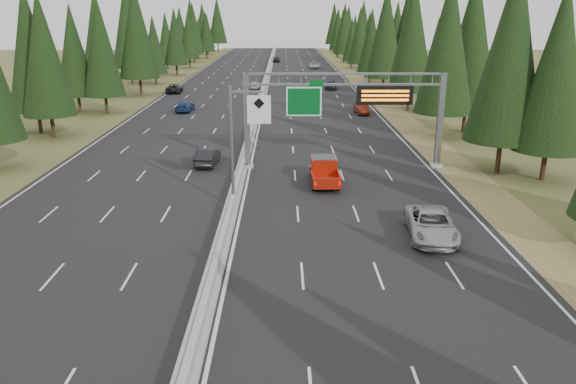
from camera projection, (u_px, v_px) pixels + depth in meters
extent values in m
cube|color=black|center=(263.00, 95.00, 89.96)|extent=(32.00, 260.00, 0.08)
cube|color=olive|center=(373.00, 95.00, 90.11)|extent=(3.60, 260.00, 0.06)
cube|color=brown|center=(152.00, 95.00, 89.83)|extent=(3.60, 260.00, 0.06)
cube|color=#969691|center=(262.00, 93.00, 89.91)|extent=(0.70, 260.00, 0.30)
cube|color=#969691|center=(262.00, 91.00, 89.79)|extent=(0.30, 260.00, 0.60)
cube|color=slate|center=(247.00, 121.00, 45.88)|extent=(0.45, 0.45, 7.80)
cube|color=#969691|center=(248.00, 166.00, 47.02)|extent=(0.90, 0.90, 0.30)
cube|color=slate|center=(440.00, 121.00, 46.01)|extent=(0.45, 0.45, 7.80)
cube|color=#969691|center=(436.00, 165.00, 47.14)|extent=(0.90, 0.90, 0.30)
cube|color=slate|center=(345.00, 74.00, 44.79)|extent=(15.85, 0.35, 0.16)
cube|color=slate|center=(345.00, 84.00, 45.05)|extent=(15.85, 0.35, 0.16)
cube|color=#054C19|center=(304.00, 101.00, 45.18)|extent=(3.00, 0.10, 2.50)
cube|color=silver|center=(304.00, 102.00, 45.13)|extent=(2.85, 0.02, 2.35)
cube|color=#054C19|center=(317.00, 83.00, 44.74)|extent=(1.10, 0.10, 0.45)
cube|color=black|center=(385.00, 95.00, 45.04)|extent=(4.50, 0.40, 1.50)
cube|color=orange|center=(385.00, 91.00, 44.72)|extent=(3.80, 0.02, 0.18)
cube|color=orange|center=(385.00, 96.00, 44.83)|extent=(3.80, 0.02, 0.18)
cube|color=orange|center=(385.00, 100.00, 44.93)|extent=(3.80, 0.02, 0.18)
cylinder|color=slate|center=(232.00, 148.00, 36.32)|extent=(0.20, 0.20, 8.00)
cube|color=#969691|center=(234.00, 205.00, 37.50)|extent=(0.50, 0.50, 0.20)
cube|color=slate|center=(246.00, 92.00, 35.24)|extent=(2.00, 0.15, 0.15)
cube|color=silver|center=(259.00, 110.00, 35.46)|extent=(1.50, 0.06, 1.80)
cylinder|color=black|center=(499.00, 157.00, 45.37)|extent=(0.40, 0.40, 2.70)
cone|color=black|center=(511.00, 49.00, 42.83)|extent=(6.07, 6.07, 14.15)
cylinder|color=black|center=(544.00, 165.00, 43.38)|extent=(0.40, 0.40, 2.39)
cone|color=black|center=(558.00, 67.00, 41.12)|extent=(5.38, 5.38, 12.56)
cylinder|color=black|center=(441.00, 125.00, 58.35)|extent=(0.40, 0.40, 2.65)
cone|color=black|center=(448.00, 43.00, 55.84)|extent=(5.96, 5.96, 13.90)
cylinder|color=black|center=(464.00, 120.00, 61.20)|extent=(0.40, 0.40, 2.72)
cone|color=black|center=(472.00, 39.00, 58.63)|extent=(6.12, 6.12, 14.28)
cylinder|color=black|center=(408.00, 101.00, 74.85)|extent=(0.40, 0.40, 2.69)
cone|color=black|center=(412.00, 35.00, 72.31)|extent=(6.06, 6.06, 14.15)
cylinder|color=black|center=(433.00, 103.00, 75.22)|extent=(0.40, 0.40, 1.93)
cone|color=black|center=(436.00, 57.00, 73.40)|extent=(4.34, 4.34, 10.12)
cylinder|color=black|center=(383.00, 86.00, 89.97)|extent=(0.40, 0.40, 2.69)
cone|color=black|center=(386.00, 32.00, 87.43)|extent=(6.05, 6.05, 14.11)
cylinder|color=black|center=(405.00, 84.00, 91.63)|extent=(0.40, 0.40, 2.84)
cone|color=black|center=(408.00, 28.00, 88.95)|extent=(6.39, 6.39, 14.90)
cylinder|color=black|center=(370.00, 77.00, 104.95)|extent=(0.40, 0.40, 2.17)
cone|color=black|center=(371.00, 40.00, 102.91)|extent=(4.87, 4.87, 11.37)
cylinder|color=black|center=(394.00, 77.00, 104.82)|extent=(0.40, 0.40, 2.36)
cone|color=black|center=(397.00, 36.00, 102.59)|extent=(5.31, 5.31, 12.39)
cylinder|color=black|center=(359.00, 69.00, 120.61)|extent=(0.40, 0.40, 2.24)
cone|color=black|center=(360.00, 35.00, 118.49)|extent=(5.04, 5.04, 11.77)
cylinder|color=black|center=(383.00, 70.00, 121.00)|extent=(0.40, 0.40, 1.92)
cone|color=black|center=(384.00, 41.00, 119.18)|extent=(4.33, 4.33, 10.10)
cylinder|color=black|center=(351.00, 65.00, 133.18)|extent=(0.40, 0.40, 1.87)
cone|color=black|center=(352.00, 39.00, 131.42)|extent=(4.20, 4.20, 9.80)
cylinder|color=black|center=(368.00, 64.00, 134.23)|extent=(0.40, 0.40, 2.09)
cone|color=black|center=(369.00, 35.00, 132.26)|extent=(4.70, 4.70, 10.98)
cylinder|color=black|center=(344.00, 58.00, 148.72)|extent=(0.40, 0.40, 2.47)
cone|color=black|center=(345.00, 28.00, 146.39)|extent=(5.55, 5.55, 12.96)
cylinder|color=black|center=(362.00, 58.00, 148.50)|extent=(0.40, 0.40, 2.56)
cone|color=black|center=(363.00, 27.00, 146.08)|extent=(5.76, 5.76, 13.44)
cylinder|color=black|center=(337.00, 54.00, 166.05)|extent=(0.40, 0.40, 2.29)
cone|color=black|center=(338.00, 29.00, 163.88)|extent=(5.16, 5.16, 12.03)
cylinder|color=black|center=(354.00, 55.00, 163.03)|extent=(0.40, 0.40, 1.99)
cone|color=black|center=(355.00, 33.00, 161.15)|extent=(4.49, 4.49, 10.47)
cylinder|color=black|center=(337.00, 52.00, 178.97)|extent=(0.40, 0.40, 1.81)
cone|color=black|center=(337.00, 33.00, 177.26)|extent=(4.08, 4.08, 9.51)
cylinder|color=black|center=(348.00, 50.00, 180.96)|extent=(0.40, 0.40, 2.45)
cone|color=black|center=(348.00, 26.00, 178.64)|extent=(5.52, 5.52, 12.87)
cylinder|color=black|center=(333.00, 48.00, 192.92)|extent=(0.40, 0.40, 2.63)
cone|color=black|center=(334.00, 23.00, 190.44)|extent=(5.91, 5.91, 13.79)
cylinder|color=black|center=(342.00, 48.00, 194.98)|extent=(0.40, 0.40, 2.24)
cone|color=black|center=(342.00, 27.00, 192.87)|extent=(5.03, 5.03, 11.73)
cylinder|color=black|center=(53.00, 126.00, 58.45)|extent=(0.40, 0.40, 2.37)
cone|color=black|center=(43.00, 54.00, 56.21)|extent=(5.32, 5.32, 12.42)
cylinder|color=black|center=(40.00, 122.00, 60.70)|extent=(0.40, 0.40, 2.47)
cone|color=black|center=(30.00, 48.00, 58.37)|extent=(5.55, 5.55, 12.96)
cylinder|color=black|center=(106.00, 105.00, 72.71)|extent=(0.40, 0.40, 2.32)
cone|color=black|center=(101.00, 47.00, 70.51)|extent=(5.23, 5.23, 12.20)
cylinder|color=black|center=(79.00, 104.00, 73.51)|extent=(0.40, 0.40, 2.20)
cone|color=black|center=(73.00, 50.00, 71.42)|extent=(4.96, 4.96, 11.57)
cylinder|color=black|center=(141.00, 87.00, 88.84)|extent=(0.40, 0.40, 2.76)
cone|color=black|center=(136.00, 30.00, 86.24)|extent=(6.21, 6.21, 14.48)
cylinder|color=black|center=(103.00, 88.00, 87.85)|extent=(0.40, 0.40, 2.60)
cone|color=black|center=(98.00, 34.00, 85.39)|extent=(5.85, 5.85, 13.66)
cylinder|color=black|center=(156.00, 79.00, 103.11)|extent=(0.40, 0.40, 1.97)
cone|color=black|center=(154.00, 44.00, 101.24)|extent=(4.44, 4.44, 10.37)
cylinder|color=black|center=(132.00, 76.00, 104.42)|extent=(0.40, 0.40, 2.92)
cone|color=black|center=(128.00, 24.00, 101.66)|extent=(6.57, 6.57, 15.32)
cylinder|color=black|center=(177.00, 70.00, 118.45)|extent=(0.40, 0.40, 2.21)
cone|color=black|center=(175.00, 36.00, 116.36)|extent=(4.97, 4.97, 11.61)
cylinder|color=black|center=(156.00, 72.00, 117.42)|extent=(0.40, 0.40, 1.80)
cone|color=black|center=(154.00, 44.00, 115.72)|extent=(4.05, 4.05, 9.45)
cylinder|color=black|center=(190.00, 64.00, 134.46)|extent=(0.40, 0.40, 2.13)
cone|color=black|center=(188.00, 35.00, 132.45)|extent=(4.80, 4.80, 11.21)
cylinder|color=black|center=(168.00, 64.00, 132.48)|extent=(0.40, 0.40, 2.06)
cone|color=black|center=(166.00, 36.00, 130.53)|extent=(4.64, 4.64, 10.83)
cylinder|color=black|center=(194.00, 58.00, 150.81)|extent=(0.40, 0.40, 2.47)
cone|color=black|center=(193.00, 28.00, 148.48)|extent=(5.55, 5.55, 12.96)
cylinder|color=black|center=(182.00, 58.00, 150.43)|extent=(0.40, 0.40, 2.32)
cone|color=black|center=(180.00, 30.00, 148.24)|extent=(5.22, 5.22, 12.17)
cylinder|color=black|center=(207.00, 55.00, 164.43)|extent=(0.40, 0.40, 2.16)
cone|color=black|center=(206.00, 31.00, 162.39)|extent=(4.86, 4.86, 11.34)
cylinder|color=black|center=(192.00, 54.00, 163.80)|extent=(0.40, 0.40, 2.69)
cone|color=black|center=(191.00, 24.00, 161.26)|extent=(6.06, 6.06, 14.15)
cylinder|color=black|center=(208.00, 51.00, 179.21)|extent=(0.40, 0.40, 2.01)
cone|color=black|center=(207.00, 31.00, 177.31)|extent=(4.52, 4.52, 10.54)
cylinder|color=black|center=(200.00, 52.00, 180.16)|extent=(0.40, 0.40, 1.83)
cone|color=black|center=(199.00, 33.00, 178.43)|extent=(4.13, 4.13, 9.63)
cylinder|color=black|center=(218.00, 48.00, 192.79)|extent=(0.40, 0.40, 2.88)
cone|color=black|center=(217.00, 20.00, 190.07)|extent=(6.49, 6.49, 15.14)
cylinder|color=black|center=(204.00, 48.00, 193.35)|extent=(0.40, 0.40, 2.61)
cone|color=black|center=(202.00, 23.00, 190.88)|extent=(5.87, 5.87, 13.70)
imported|color=#A1A0A5|center=(431.00, 224.00, 32.09)|extent=(3.12, 5.85, 1.56)
cylinder|color=black|center=(314.00, 185.00, 40.77)|extent=(0.30, 0.81, 0.81)
cylinder|color=black|center=(338.00, 185.00, 40.78)|extent=(0.30, 0.81, 0.81)
cylinder|color=black|center=(312.00, 173.00, 43.95)|extent=(0.30, 0.81, 0.81)
cylinder|color=black|center=(334.00, 173.00, 43.96)|extent=(0.30, 0.81, 0.81)
cube|color=#A71C0A|center=(324.00, 176.00, 42.37)|extent=(2.02, 5.67, 0.30)
cube|color=#A71C0A|center=(324.00, 164.00, 43.02)|extent=(1.92, 2.23, 1.11)
cube|color=black|center=(324.00, 160.00, 42.93)|extent=(1.72, 1.92, 0.56)
cube|color=#A71C0A|center=(313.00, 178.00, 40.81)|extent=(0.10, 2.43, 0.61)
cube|color=#A71C0A|center=(339.00, 178.00, 40.82)|extent=(0.10, 2.43, 0.61)
cube|color=#A71C0A|center=(327.00, 182.00, 39.65)|extent=(2.02, 0.10, 0.61)
imported|color=#14583D|center=(306.00, 102.00, 77.19)|extent=(2.08, 4.67, 1.56)
imported|color=maroon|center=(361.00, 109.00, 72.12)|extent=(1.72, 4.21, 1.36)
imported|color=black|center=(331.00, 85.00, 95.91)|extent=(2.30, 5.01, 1.42)
imported|color=silver|center=(315.00, 65.00, 132.84)|extent=(2.48, 5.33, 1.48)
imported|color=black|center=(276.00, 59.00, 150.82)|extent=(1.87, 4.60, 1.57)
imported|color=black|center=(207.00, 157.00, 47.59)|extent=(1.82, 4.50, 1.45)
imported|color=navy|center=(185.00, 106.00, 73.99)|extent=(2.10, 4.88, 1.40)
imported|color=silver|center=(255.00, 85.00, 96.11)|extent=(1.80, 3.98, 1.32)
imported|color=black|center=(174.00, 88.00, 91.77)|extent=(2.66, 5.28, 1.43)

